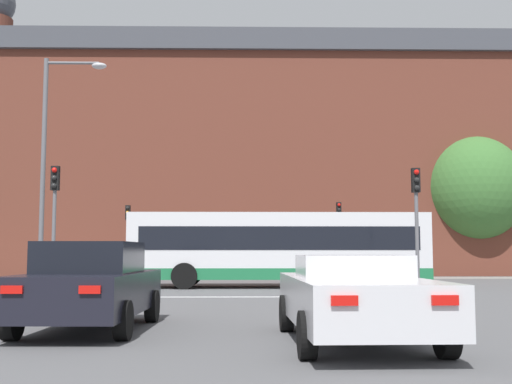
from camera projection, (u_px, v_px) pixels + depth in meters
name	position (u px, v px, depth m)	size (l,w,h in m)	color
stop_line_strip	(228.00, 297.00, 20.07)	(9.12, 0.30, 0.01)	silver
far_pavement	(235.00, 278.00, 34.69)	(70.14, 2.50, 0.01)	gray
brick_civic_building	(194.00, 166.00, 45.58)	(41.99, 16.58, 20.86)	brown
car_saloon_left	(91.00, 286.00, 11.57)	(2.07, 4.49, 1.58)	black
car_roadster_right	(354.00, 297.00, 9.97)	(2.16, 4.96, 1.35)	silver
bus_crossing_lead	(278.00, 248.00, 25.71)	(11.74, 2.76, 2.94)	silver
traffic_light_near_left	(54.00, 208.00, 20.92)	(0.26, 0.31, 4.22)	slate
traffic_light_far_left	(128.00, 229.00, 34.51)	(0.26, 0.31, 3.93)	slate
traffic_light_far_right	(339.00, 227.00, 34.13)	(0.26, 0.31, 4.06)	slate
traffic_light_near_right	(417.00, 209.00, 20.83)	(0.26, 0.31, 4.14)	slate
street_lamp_junction	(53.00, 150.00, 21.79)	(2.15, 0.36, 8.05)	slate
pedestrian_waiting	(161.00, 258.00, 35.07)	(0.26, 0.42, 1.82)	black
tree_by_building	(474.00, 189.00, 38.64)	(6.06, 6.06, 8.40)	#4C3823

